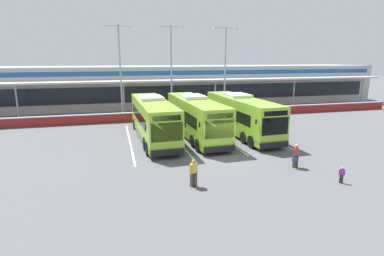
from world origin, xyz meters
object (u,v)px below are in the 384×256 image
coach_bus_centre (241,116)px  pedestrian_in_dark_coat (194,172)px  lamp_post_west (120,66)px  lamp_post_centre (171,66)px  coach_bus_left_centre (195,118)px  lamp_post_east (225,65)px  pedestrian_with_handbag (296,155)px  pedestrian_child (342,174)px  coach_bus_leftmost (153,120)px

coach_bus_centre → pedestrian_in_dark_coat: coach_bus_centre is taller
lamp_post_west → lamp_post_centre: same height
coach_bus_left_centre → lamp_post_east: size_ratio=1.11×
lamp_post_centre → lamp_post_east: (6.95, -0.18, 0.00)m
coach_bus_centre → pedestrian_with_handbag: bearing=-91.2°
coach_bus_centre → lamp_post_west: bearing=133.9°
lamp_post_west → lamp_post_east: same height
pedestrian_in_dark_coat → lamp_post_east: size_ratio=0.15×
lamp_post_west → pedestrian_child: bearing=-63.7°
coach_bus_left_centre → pedestrian_in_dark_coat: size_ratio=7.55×
pedestrian_in_dark_coat → coach_bus_left_centre: bearing=74.1°
lamp_post_west → lamp_post_centre: (6.08, -0.58, 0.00)m
pedestrian_in_dark_coat → pedestrian_child: (8.52, -1.74, -0.33)m
coach_bus_leftmost → lamp_post_east: 15.44m
pedestrian_in_dark_coat → lamp_post_east: (9.85, 21.21, 5.42)m
coach_bus_leftmost → pedestrian_child: 15.85m
coach_bus_leftmost → coach_bus_left_centre: 3.91m
pedestrian_child → lamp_post_west: bearing=116.3°
coach_bus_left_centre → pedestrian_with_handbag: size_ratio=7.55×
coach_bus_left_centre → lamp_post_east: (6.76, 10.35, 4.50)m
coach_bus_centre → lamp_post_centre: size_ratio=1.11×
coach_bus_left_centre → lamp_post_west: lamp_post_west is taller
coach_bus_centre → pedestrian_in_dark_coat: bearing=-125.2°
coach_bus_leftmost → coach_bus_centre: same height
pedestrian_child → lamp_post_centre: lamp_post_centre is taller
coach_bus_centre → pedestrian_child: size_ratio=12.18×
coach_bus_centre → coach_bus_left_centre: bearing=178.7°
lamp_post_east → coach_bus_leftmost: bearing=-136.3°
coach_bus_centre → coach_bus_leftmost: bearing=178.3°
coach_bus_centre → lamp_post_east: size_ratio=1.11×
pedestrian_with_handbag → pedestrian_in_dark_coat: same height
pedestrian_child → lamp_post_west: (-11.70, 23.71, 5.75)m
coach_bus_left_centre → lamp_post_east: bearing=56.9°
pedestrian_with_handbag → coach_bus_leftmost: bearing=130.0°
lamp_post_east → pedestrian_with_handbag: bearing=-97.0°
coach_bus_left_centre → coach_bus_leftmost: bearing=177.9°
lamp_post_west → coach_bus_centre: bearing=-46.1°
pedestrian_in_dark_coat → lamp_post_west: (-3.18, 21.98, 5.42)m
pedestrian_in_dark_coat → pedestrian_child: bearing=-11.5°
coach_bus_centre → pedestrian_with_handbag: (-0.20, -9.55, -0.93)m
lamp_post_east → lamp_post_centre: bearing=178.5°
pedestrian_in_dark_coat → pedestrian_child: size_ratio=1.61×
pedestrian_in_dark_coat → lamp_post_west: bearing=98.2°
lamp_post_west → lamp_post_east: bearing=-3.3°
pedestrian_in_dark_coat → pedestrian_with_handbag: bearing=9.3°
coach_bus_left_centre → pedestrian_with_handbag: 10.60m
coach_bus_left_centre → lamp_post_west: (-6.28, 11.11, 4.50)m
pedestrian_with_handbag → lamp_post_centre: size_ratio=0.15×
pedestrian_with_handbag → pedestrian_child: pedestrian_with_handbag is taller
lamp_post_centre → coach_bus_left_centre: bearing=-88.9°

